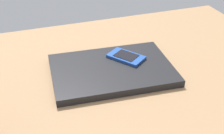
# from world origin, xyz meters

# --- Properties ---
(desk_surface) EXTENTS (1.20, 0.80, 0.03)m
(desk_surface) POSITION_xyz_m (0.00, 0.00, 0.01)
(desk_surface) COLOR #9E7751
(desk_surface) RESTS_ON ground
(laptop_closed) EXTENTS (0.35, 0.25, 0.02)m
(laptop_closed) POSITION_xyz_m (0.04, 0.03, 0.04)
(laptop_closed) COLOR black
(laptop_closed) RESTS_ON desk_surface
(cell_phone_on_laptop) EXTENTS (0.11, 0.12, 0.01)m
(cell_phone_on_laptop) POSITION_xyz_m (0.09, 0.07, 0.05)
(cell_phone_on_laptop) COLOR #1E479E
(cell_phone_on_laptop) RESTS_ON laptop_closed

